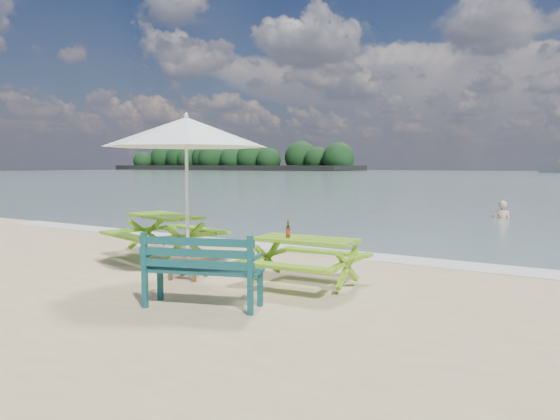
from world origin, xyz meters
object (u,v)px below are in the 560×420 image
Objects in this scene: picnic_table_left at (165,236)px; park_bench at (203,285)px; side_table at (188,268)px; beer_bottle at (288,232)px; patio_umbrella at (186,132)px; swimmer at (502,225)px; picnic_table_right at (306,263)px.

picnic_table_left is 1.49× the size of park_bench.
beer_bottle is (1.62, 0.47, 0.64)m from side_table.
side_table is 0.20× the size of patio_umbrella.
patio_umbrella is at bearing 0.00° from side_table.
side_table is at bearing 138.87° from park_bench.
beer_bottle is 12.98m from swimmer.
picnic_table_right is 1.14× the size of park_bench.
patio_umbrella reaches higher than picnic_table_left.
side_table is 2.18m from patio_umbrella.
picnic_table_right is at bearing 19.14° from beer_bottle.
picnic_table_right is 12.85m from swimmer.
swimmer is at bearing 88.73° from picnic_table_right.
picnic_table_right is at bearing 74.28° from park_bench.
beer_bottle is at bearing 82.01° from park_bench.
swimmer is (4.02, 12.07, -0.63)m from picnic_table_left.
swimmer is (0.55, 12.92, -1.05)m from beer_bottle.
park_bench is at bearing -105.72° from picnic_table_right.
patio_umbrella reaches higher than beer_bottle.
picnic_table_right is at bearing 16.70° from patio_umbrella.
park_bench is (3.23, -2.53, -0.12)m from picnic_table_left.
beer_bottle reaches higher than side_table.
picnic_table_left is 0.74× the size of patio_umbrella.
picnic_table_left is 3.00m from patio_umbrella.
side_table is at bearing -35.61° from picnic_table_left.
patio_umbrella is at bearing -163.30° from picnic_table_right.
picnic_table_left is at bearing -108.41° from swimmer.
park_bench is 0.96× the size of swimmer.
picnic_table_left is at bearing 144.39° from side_table.
swimmer reaches higher than side_table.
patio_umbrella reaches higher than swimmer.
picnic_table_left is at bearing 144.39° from patio_umbrella.
park_bench is at bearing -38.08° from picnic_table_left.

